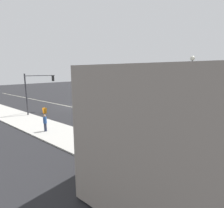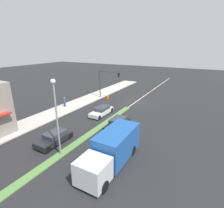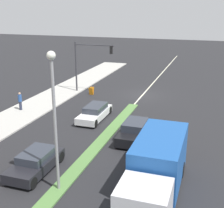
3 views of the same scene
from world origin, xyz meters
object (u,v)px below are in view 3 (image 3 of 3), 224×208
object	(u,v)px
pedestrian	(20,101)
sedan_dark	(36,162)
warning_aframe_sign	(91,91)
suv_black	(135,131)
traffic_signal_main	(88,59)
van_white	(95,112)
street_lamp	(54,106)
delivery_truck	(157,168)

from	to	relation	value
pedestrian	sedan_dark	size ratio (longest dim) A/B	0.41
warning_aframe_sign	suv_black	bearing A→B (deg)	126.38
pedestrian	warning_aframe_sign	size ratio (longest dim) A/B	2.02
traffic_signal_main	van_white	xyz separation A→B (m)	(-3.92, 7.92, -3.29)
street_lamp	delivery_truck	distance (m)	6.15
pedestrian	van_white	xyz separation A→B (m)	(-7.44, -0.16, -0.40)
sedan_dark	delivery_truck	bearing A→B (deg)	-179.70
sedan_dark	pedestrian	bearing A→B (deg)	-51.68
warning_aframe_sign	sedan_dark	bearing A→B (deg)	100.99
pedestrian	van_white	bearing A→B (deg)	-178.79
traffic_signal_main	delivery_truck	world-z (taller)	traffic_signal_main
street_lamp	warning_aframe_sign	xyz separation A→B (m)	(5.46, -18.10, -4.35)
street_lamp	warning_aframe_sign	world-z (taller)	street_lamp
street_lamp	delivery_truck	world-z (taller)	street_lamp
street_lamp	delivery_truck	bearing A→B (deg)	-164.82
street_lamp	sedan_dark	distance (m)	4.89
street_lamp	warning_aframe_sign	distance (m)	19.40
warning_aframe_sign	sedan_dark	size ratio (longest dim) A/B	0.20
delivery_truck	sedan_dark	xyz separation A→B (m)	(7.20, 0.04, -0.85)
warning_aframe_sign	sedan_dark	xyz separation A→B (m)	(-3.26, 16.78, 0.19)
pedestrian	warning_aframe_sign	distance (m)	8.49
delivery_truck	suv_black	size ratio (longest dim) A/B	1.82
pedestrian	warning_aframe_sign	bearing A→B (deg)	-119.55
warning_aframe_sign	suv_black	xyz separation A→B (m)	(-7.66, 10.40, 0.24)
sedan_dark	traffic_signal_main	bearing A→B (deg)	-77.35
suv_black	sedan_dark	bearing A→B (deg)	55.42
van_white	suv_black	distance (m)	5.43
traffic_signal_main	sedan_dark	bearing A→B (deg)	102.65
pedestrian	sedan_dark	distance (m)	12.00
delivery_truck	suv_black	bearing A→B (deg)	-66.19
street_lamp	van_white	size ratio (longest dim) A/B	1.61
street_lamp	van_white	distance (m)	11.86
street_lamp	traffic_signal_main	bearing A→B (deg)	-71.96
suv_black	traffic_signal_main	bearing A→B (deg)	-53.13
traffic_signal_main	sedan_dark	xyz separation A→B (m)	(-3.92, 17.48, -3.28)
pedestrian	delivery_truck	xyz separation A→B (m)	(-14.64, 9.37, 0.46)
warning_aframe_sign	van_white	distance (m)	7.92
traffic_signal_main	street_lamp	xyz separation A→B (m)	(-6.12, 18.80, 0.88)
street_lamp	warning_aframe_sign	bearing A→B (deg)	-73.22
street_lamp	suv_black	xyz separation A→B (m)	(-2.20, -7.70, -4.11)
van_white	delivery_truck	bearing A→B (deg)	127.08
warning_aframe_sign	suv_black	world-z (taller)	suv_black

